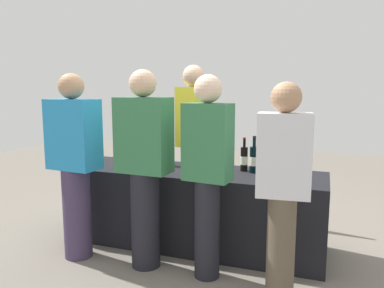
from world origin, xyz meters
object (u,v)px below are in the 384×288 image
(wine_bottle_0, at_px, (141,152))
(wine_glass_1, at_px, (161,159))
(wine_glass_0, at_px, (125,155))
(guest_1, at_px, (144,164))
(wine_bottle_5, at_px, (254,159))
(guest_2, at_px, (207,169))
(wine_bottle_1, at_px, (159,154))
(wine_bottle_7, at_px, (280,161))
(wine_bottle_4, at_px, (244,159))
(server_pouring, at_px, (193,137))
(wine_bottle_2, at_px, (165,155))
(wine_bottle_3, at_px, (202,157))
(wine_glass_2, at_px, (206,163))
(guest_3, at_px, (283,185))
(menu_board, at_px, (286,185))
(guest_0, at_px, (75,161))
(wine_bottle_6, at_px, (271,161))

(wine_bottle_0, relative_size, wine_glass_1, 2.18)
(wine_glass_0, bearing_deg, wine_glass_1, -3.28)
(wine_bottle_0, bearing_deg, guest_1, -60.85)
(wine_bottle_5, height_order, guest_2, guest_2)
(wine_bottle_1, xyz_separation_m, wine_bottle_7, (1.22, -0.06, 0.01))
(wine_bottle_4, bearing_deg, wine_bottle_1, 178.00)
(wine_bottle_1, bearing_deg, wine_bottle_4, -2.00)
(wine_glass_0, relative_size, server_pouring, 0.09)
(wine_bottle_4, bearing_deg, wine_bottle_2, -178.28)
(wine_bottle_5, relative_size, wine_bottle_7, 1.05)
(wine_bottle_3, relative_size, wine_glass_2, 2.26)
(wine_bottle_1, xyz_separation_m, guest_2, (0.74, -0.73, 0.04))
(wine_bottle_7, xyz_separation_m, guest_3, (0.11, -0.82, -0.01))
(guest_1, distance_m, guest_3, 1.14)
(wine_bottle_0, xyz_separation_m, wine_bottle_1, (0.21, -0.01, -0.00))
(wine_bottle_5, distance_m, wine_bottle_7, 0.24)
(wine_bottle_1, relative_size, guest_1, 0.19)
(menu_board, bearing_deg, wine_bottle_3, -134.58)
(wine_bottle_2, height_order, guest_1, guest_1)
(guest_1, bearing_deg, wine_glass_2, 55.81)
(wine_bottle_3, height_order, wine_bottle_7, wine_bottle_7)
(wine_bottle_4, xyz_separation_m, wine_bottle_5, (0.10, -0.04, 0.01))
(wine_bottle_1, xyz_separation_m, guest_1, (0.20, -0.73, 0.04))
(wine_glass_2, height_order, menu_board, menu_board)
(guest_0, bearing_deg, wine_bottle_7, 28.12)
(wine_bottle_5, height_order, server_pouring, server_pouring)
(wine_bottle_5, xyz_separation_m, wine_bottle_7, (0.24, 0.01, -0.01))
(wine_glass_2, bearing_deg, server_pouring, 118.60)
(wine_glass_1, relative_size, guest_2, 0.09)
(wine_bottle_0, distance_m, wine_bottle_4, 1.09)
(wine_bottle_6, height_order, guest_2, guest_2)
(wine_glass_1, bearing_deg, wine_bottle_6, 12.60)
(wine_bottle_0, height_order, guest_2, guest_2)
(wine_bottle_7, bearing_deg, wine_bottle_1, 177.10)
(wine_bottle_2, bearing_deg, wine_bottle_6, 2.07)
(wine_bottle_0, bearing_deg, wine_bottle_7, -2.89)
(wine_bottle_2, bearing_deg, wine_bottle_5, -0.91)
(guest_1, xyz_separation_m, guest_2, (0.54, -0.00, -0.00))
(wine_bottle_4, height_order, guest_2, guest_2)
(guest_3, bearing_deg, wine_bottle_3, 129.66)
(wine_bottle_2, relative_size, wine_glass_2, 2.33)
(guest_0, bearing_deg, wine_glass_1, 47.28)
(wine_glass_1, bearing_deg, wine_bottle_5, 11.35)
(wine_bottle_1, distance_m, wine_bottle_5, 0.98)
(server_pouring, distance_m, guest_1, 1.15)
(guest_0, xyz_separation_m, menu_board, (1.66, 1.43, -0.42))
(guest_0, distance_m, guest_3, 1.78)
(wine_bottle_0, height_order, wine_bottle_2, wine_bottle_0)
(guest_2, bearing_deg, guest_3, -6.66)
(wine_glass_1, bearing_deg, guest_1, -81.80)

